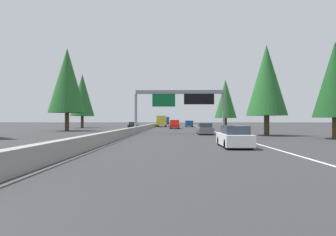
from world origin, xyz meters
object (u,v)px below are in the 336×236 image
sedan_mid_left (234,137)px  pickup_far_right (175,124)px  conifer_right_near (267,80)px  conifer_left_near (67,80)px  conifer_right_mid (226,99)px  bus_distant_a (166,120)px  conifer_left_mid (82,95)px  sign_gantry_overhead (181,99)px  sedan_near_center (174,123)px  oncoming_near (134,126)px  sedan_mid_right (205,129)px  minivan_far_left (189,123)px  box_truck_near_right (162,121)px  conifer_right_foreground (335,80)px

sedan_mid_left → pickup_far_right: pickup_far_right is taller
conifer_right_near → conifer_left_near: size_ratio=0.77×
conifer_right_mid → conifer_left_near: 31.47m
bus_distant_a → conifer_left_mid: (-59.86, 18.14, 5.95)m
sign_gantry_overhead → conifer_left_mid: (27.34, 22.56, 2.87)m
conifer_left_near → conifer_left_mid: 19.26m
sedan_near_center → sedan_mid_left: bearing=-177.3°
sedan_mid_left → oncoming_near: (37.39, 12.04, 0.00)m
bus_distant_a → conifer_right_mid: bearing=-168.0°
sedan_mid_right → sedan_mid_left: bearing=-179.5°
pickup_far_right → sedan_near_center: bearing=-0.0°
minivan_far_left → sedan_mid_right: bearing=180.0°
sedan_mid_left → sedan_mid_right: (17.42, 0.17, 0.00)m
sedan_mid_left → box_truck_near_right: 59.70m
sedan_mid_right → conifer_right_near: size_ratio=0.40×
conifer_right_mid → conifer_left_near: (-12.06, 28.98, 2.31)m
sedan_mid_right → conifer_right_mid: bearing=-15.8°
conifer_right_mid → sedan_near_center: bearing=13.9°
sign_gantry_overhead → conifer_right_mid: 22.73m
oncoming_near → conifer_right_mid: (4.06, -18.68, 5.58)m
sedan_mid_right → sedan_near_center: size_ratio=1.00×
minivan_far_left → conifer_left_near: size_ratio=0.35×
oncoming_near → conifer_left_mid: size_ratio=0.35×
sedan_near_center → conifer_right_foreground: bearing=-168.2°
sedan_near_center → sedan_mid_right: bearing=-176.7°
box_truck_near_right → conifer_right_foreground: conifer_right_foreground is taller
pickup_far_right → conifer_right_foreground: conifer_right_foreground is taller
sign_gantry_overhead → oncoming_near: size_ratio=2.88×
conifer_right_foreground → conifer_left_near: (20.34, 34.07, 2.77)m
conifer_right_foreground → box_truck_near_right: bearing=21.0°
sign_gantry_overhead → sedan_mid_right: size_ratio=2.88×
conifer_right_foreground → conifer_right_mid: conifer_right_mid is taller
sign_gantry_overhead → pickup_far_right: size_ratio=2.26×
conifer_right_mid → minivan_far_left: bearing=22.1°
sign_gantry_overhead → conifer_right_near: bearing=-119.4°
sign_gantry_overhead → sedan_mid_right: bearing=-140.1°
bus_distant_a → oncoming_near: bus_distant_a is taller
oncoming_near → bus_distant_a: bearing=176.4°
bus_distant_a → box_truck_near_right: (-48.97, -0.08, -0.11)m
sedan_mid_left → conifer_left_near: size_ratio=0.31×
sedan_mid_left → conifer_right_mid: size_ratio=0.43×
box_truck_near_right → conifer_left_near: conifer_left_near is taller
oncoming_near → conifer_left_mid: conifer_left_mid is taller
sedan_mid_right → conifer_left_near: (11.98, 22.17, 7.90)m
sedan_mid_left → minivan_far_left: size_ratio=0.88×
bus_distant_a → sedan_near_center: (-23.55, -3.56, -1.03)m
box_truck_near_right → conifer_left_near: (-29.82, 14.84, 6.97)m
conifer_right_near → conifer_left_mid: bearing=44.7°
conifer_left_near → sedan_mid_left: bearing=-142.8°
pickup_far_right → conifer_left_near: conifer_left_near is taller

